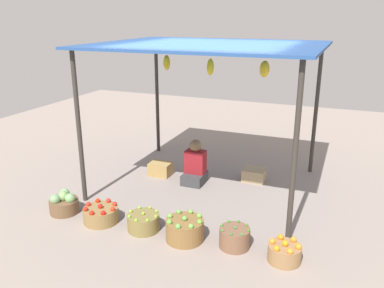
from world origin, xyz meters
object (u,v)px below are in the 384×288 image
Objects in this scene: basket_green_chilies at (235,238)px; wooden_crate_near_vendor at (254,175)px; vendor_person at (195,166)px; wooden_crate_stacked_rear at (161,169)px; basket_limes at (144,222)px; basket_cabbages at (64,204)px; basket_red_tomatoes at (101,214)px; basket_green_apples at (185,229)px; basket_oranges at (285,252)px.

wooden_crate_near_vendor is (-0.27, 2.18, -0.02)m from basket_green_chilies.
vendor_person is 2.04× the size of wooden_crate_near_vendor.
basket_limes is at bearing -70.46° from wooden_crate_stacked_rear.
basket_green_chilies is at bearing 1.30° from basket_cabbages.
wooden_crate_stacked_rear is at bearing 69.77° from basket_cabbages.
basket_green_apples is (1.29, 0.01, 0.03)m from basket_red_tomatoes.
basket_limes is at bearing 178.28° from basket_green_apples.
wooden_crate_stacked_rear reaches higher than wooden_crate_near_vendor.
wooden_crate_near_vendor is (2.33, 2.24, -0.04)m from basket_cabbages.
vendor_person is 1.87m from basket_green_apples.
basket_oranges is 1.04× the size of wooden_crate_near_vendor.
basket_green_chilies reaches higher than basket_limes.
basket_green_chilies is 2.20m from wooden_crate_near_vendor.
vendor_person is 1.07m from wooden_crate_near_vendor.
basket_oranges is 2.43m from wooden_crate_near_vendor.
basket_limes is (0.67, 0.03, 0.00)m from basket_red_tomatoes.
basket_limes is at bearing -0.11° from basket_cabbages.
basket_green_chilies is (1.94, 0.09, 0.02)m from basket_red_tomatoes.
vendor_person reaches higher than basket_green_apples.
basket_limes is at bearing 179.69° from basket_oranges.
basket_green_chilies is at bearing 7.04° from basket_green_apples.
basket_green_apples is 1.25× the size of basket_oranges.
basket_green_chilies is 1.00× the size of wooden_crate_stacked_rear.
basket_green_chilies reaches higher than basket_red_tomatoes.
basket_limes reaches higher than wooden_crate_near_vendor.
basket_cabbages is 1.09× the size of wooden_crate_stacked_rear.
basket_cabbages reaches higher than basket_oranges.
basket_cabbages is at bearing 179.38° from basket_green_apples.
vendor_person is at bearing -152.97° from wooden_crate_near_vendor.
wooden_crate_near_vendor is at bearing 97.11° from basket_green_chilies.
wooden_crate_near_vendor is at bearing 53.71° from basket_red_tomatoes.
basket_oranges is at bearing -6.45° from basket_green_chilies.
basket_green_apples is at bearing -179.63° from basket_oranges.
basket_red_tomatoes is 2.57m from basket_oranges.
basket_red_tomatoes is 1.27× the size of basket_green_chilies.
wooden_crate_near_vendor is 0.99× the size of wooden_crate_stacked_rear.
basket_cabbages is 2.60m from basket_green_chilies.
wooden_crate_stacked_rear is at bearing -166.46° from wooden_crate_near_vendor.
basket_oranges is 1.02× the size of wooden_crate_stacked_rear.
wooden_crate_stacked_rear is (-1.92, 1.78, -0.01)m from basket_green_chilies.
basket_cabbages is at bearing -110.23° from wooden_crate_stacked_rear.
basket_cabbages is 1.96m from wooden_crate_stacked_rear.
basket_limes is 1.13× the size of wooden_crate_stacked_rear.
basket_green_chilies reaches higher than wooden_crate_stacked_rear.
basket_cabbages is 0.86× the size of basket_red_tomatoes.
vendor_person is at bearing -6.54° from wooden_crate_stacked_rear.
basket_green_chilies is at bearing 2.78° from basket_limes.
basket_red_tomatoes reaches higher than basket_limes.
vendor_person is 2.01× the size of wooden_crate_stacked_rear.
vendor_person reaches higher than basket_limes.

